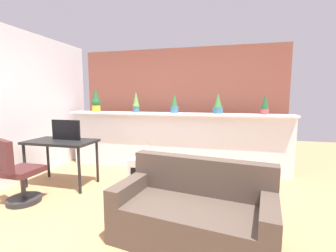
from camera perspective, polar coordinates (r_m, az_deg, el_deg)
name	(u,v)px	position (r m, az deg, el deg)	size (l,w,h in m)	color
ground_plane	(135,220)	(3.00, -8.04, -21.91)	(12.00, 12.00, 0.00)	tan
divider_wall	(173,142)	(4.62, 1.28, -4.09)	(4.41, 0.16, 1.11)	white
plant_shelf	(173,114)	(4.51, 1.18, 3.00)	(4.41, 0.36, 0.04)	white
brick_wall_behind	(179,106)	(5.13, 2.81, 4.84)	(4.41, 0.10, 2.50)	brown
potted_plant_0	(96,101)	(5.15, -17.36, 6.03)	(0.19, 0.19, 0.51)	gold
potted_plant_1	(136,103)	(4.72, -7.90, 5.65)	(0.13, 0.13, 0.42)	#386B84
potted_plant_2	(174,105)	(4.53, 1.59, 5.26)	(0.16, 0.16, 0.37)	#386B84
potted_plant_3	(218,105)	(4.42, 12.22, 5.21)	(0.18, 0.18, 0.38)	#386B84
potted_plant_4	(265,104)	(4.46, 22.81, 5.02)	(0.14, 0.14, 0.38)	#B7474C
desk	(61,146)	(4.19, -24.88, -4.40)	(1.10, 0.60, 0.75)	black
tv_monitor	(66,130)	(4.18, -23.88, -0.88)	(0.51, 0.04, 0.33)	black
office_chair	(18,176)	(3.79, -33.13, -10.38)	(0.51, 0.51, 0.91)	#262628
side_cube_shelf	(144,173)	(3.78, -5.97, -11.49)	(0.40, 0.41, 0.50)	silver
vase_on_shelf	(147,152)	(3.72, -5.25, -6.33)	(0.07, 0.07, 0.18)	silver
couch	(193,213)	(2.52, 6.30, -20.61)	(1.66, 1.00, 0.80)	brown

